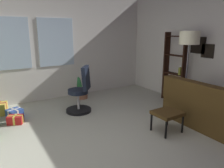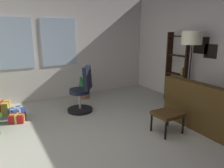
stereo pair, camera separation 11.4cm
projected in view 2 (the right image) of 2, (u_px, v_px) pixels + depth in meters
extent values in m
cube|color=#B6B8A3|center=(110.00, 148.00, 3.41)|extent=(5.50, 5.78, 0.10)
cube|color=silver|center=(54.00, 48.00, 5.53)|extent=(5.50, 0.10, 2.68)
cube|color=silver|center=(13.00, 44.00, 4.98)|extent=(0.90, 0.03, 1.20)
cube|color=silver|center=(59.00, 42.00, 5.51)|extent=(0.90, 0.03, 1.20)
cube|color=black|center=(201.00, 45.00, 4.87)|extent=(0.02, 0.38, 0.38)
cube|color=black|center=(210.00, 51.00, 4.68)|extent=(0.02, 0.31, 0.31)
cube|color=#443014|center=(214.00, 116.00, 4.00)|extent=(0.95, 1.73, 0.43)
cube|color=#443014|center=(203.00, 97.00, 3.72)|extent=(0.25, 1.71, 0.44)
cube|color=#443014|center=(183.00, 90.00, 4.59)|extent=(0.91, 0.17, 0.20)
cube|color=beige|center=(208.00, 99.00, 3.77)|extent=(0.22, 0.40, 0.42)
cube|color=#443014|center=(168.00, 114.00, 3.75)|extent=(0.47, 0.42, 0.06)
cylinder|color=black|center=(166.00, 130.00, 3.55)|extent=(0.04, 0.04, 0.32)
cylinder|color=black|center=(183.00, 125.00, 3.75)|extent=(0.04, 0.04, 0.32)
cylinder|color=black|center=(151.00, 123.00, 3.85)|extent=(0.04, 0.04, 0.32)
cylinder|color=black|center=(168.00, 118.00, 4.05)|extent=(0.04, 0.04, 0.32)
cube|color=red|center=(17.00, 118.00, 4.23)|extent=(0.33, 0.29, 0.16)
cube|color=#EAD84C|center=(17.00, 118.00, 4.23)|extent=(0.27, 0.15, 0.17)
cube|color=#EAD84C|center=(17.00, 118.00, 4.23)|extent=(0.12, 0.19, 0.17)
cube|color=gold|center=(2.00, 108.00, 4.69)|extent=(0.38, 0.38, 0.25)
cube|color=#B21919|center=(2.00, 108.00, 4.69)|extent=(0.31, 0.12, 0.26)
cube|color=#B21919|center=(2.00, 108.00, 4.69)|extent=(0.13, 0.31, 0.26)
cube|color=#2D4C99|center=(17.00, 112.00, 4.54)|extent=(0.35, 0.34, 0.18)
cube|color=silver|center=(17.00, 112.00, 4.54)|extent=(0.13, 0.26, 0.18)
cube|color=silver|center=(17.00, 112.00, 4.54)|extent=(0.27, 0.14, 0.18)
cylinder|color=black|center=(80.00, 110.00, 4.83)|extent=(0.56, 0.56, 0.06)
cylinder|color=#B2B2B7|center=(80.00, 100.00, 4.77)|extent=(0.05, 0.05, 0.41)
cylinder|color=black|center=(79.00, 91.00, 4.72)|extent=(0.44, 0.44, 0.09)
cube|color=black|center=(87.00, 78.00, 4.62)|extent=(0.33, 0.38, 0.51)
cube|color=black|center=(187.00, 70.00, 5.04)|extent=(0.18, 0.04, 1.73)
cube|color=black|center=(169.00, 66.00, 5.54)|extent=(0.18, 0.04, 1.73)
cube|color=black|center=(176.00, 92.00, 5.44)|extent=(0.18, 0.56, 0.02)
cube|color=black|center=(177.00, 74.00, 5.33)|extent=(0.18, 0.56, 0.02)
cube|color=black|center=(178.00, 56.00, 5.22)|extent=(0.18, 0.56, 0.02)
cube|color=black|center=(180.00, 36.00, 5.10)|extent=(0.18, 0.56, 0.02)
cube|color=#A3282A|center=(183.00, 90.00, 5.25)|extent=(0.14, 0.07, 0.19)
cube|color=navy|center=(180.00, 89.00, 5.30)|extent=(0.17, 0.06, 0.20)
cube|color=beige|center=(178.00, 88.00, 5.35)|extent=(0.17, 0.05, 0.22)
cube|color=#3C6A39|center=(177.00, 88.00, 5.42)|extent=(0.15, 0.06, 0.17)
cube|color=#7F3D63|center=(174.00, 87.00, 5.49)|extent=(0.15, 0.07, 0.18)
cube|color=#C17931|center=(172.00, 87.00, 5.56)|extent=(0.13, 0.04, 0.15)
cube|color=#584252|center=(170.00, 86.00, 5.62)|extent=(0.15, 0.08, 0.16)
cube|color=olive|center=(184.00, 71.00, 5.13)|extent=(0.17, 0.06, 0.18)
cylinder|color=slate|center=(185.00, 110.00, 4.87)|extent=(0.28, 0.28, 0.03)
cylinder|color=slate|center=(188.00, 78.00, 4.69)|extent=(0.03, 0.03, 1.45)
cylinder|color=#F8F4C9|center=(192.00, 38.00, 4.48)|extent=(0.42, 0.42, 0.28)
cylinder|color=brown|center=(84.00, 94.00, 5.74)|extent=(0.29, 0.29, 0.24)
ellipsoid|color=#246834|center=(81.00, 84.00, 5.80)|extent=(0.18, 0.12, 0.28)
ellipsoid|color=#246834|center=(82.00, 83.00, 5.62)|extent=(0.15, 0.21, 0.37)
ellipsoid|color=#246834|center=(81.00, 83.00, 5.77)|extent=(0.14, 0.15, 0.31)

